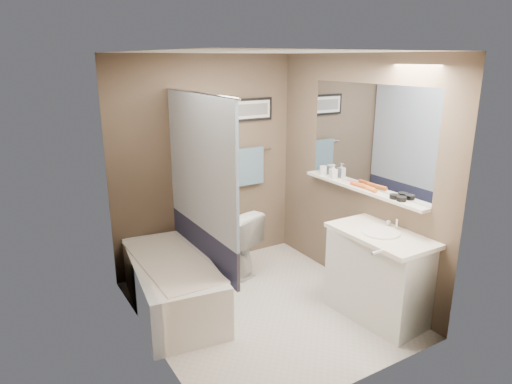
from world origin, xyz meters
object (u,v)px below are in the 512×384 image
candle_bowl_near (401,199)px  glass_jar (323,171)px  bathtub (172,284)px  soap_bottle (333,171)px  hair_brush_front (369,188)px  toilet (228,242)px  candle_bowl_far (394,197)px  vanity (379,277)px  hair_brush_back (359,185)px

candle_bowl_near → glass_jar: 1.11m
bathtub → candle_bowl_near: 2.30m
glass_jar → soap_bottle: (0.00, -0.17, 0.03)m
bathtub → hair_brush_front: 2.12m
bathtub → toilet: bearing=33.5°
toilet → bathtub: bearing=5.9°
candle_bowl_far → vanity: bearing=-161.2°
bathtub → glass_jar: glass_jar is taller
hair_brush_front → bathtub: bearing=157.6°
toilet → candle_bowl_far: bearing=102.9°
vanity → candle_bowl_far: bearing=13.7°
toilet → candle_bowl_near: candle_bowl_near is taller
toilet → hair_brush_back: (0.96, -1.01, 0.76)m
candle_bowl_far → hair_brush_front: bearing=90.0°
hair_brush_front → hair_brush_back: bearing=90.0°
toilet → candle_bowl_far: size_ratio=8.32×
soap_bottle → toilet: bearing=147.6°
candle_bowl_near → vanity: bearing=173.8°
candle_bowl_far → hair_brush_back: bearing=90.0°
glass_jar → candle_bowl_far: bearing=-90.0°
soap_bottle → candle_bowl_near: bearing=-90.0°
hair_brush_back → soap_bottle: soap_bottle is taller
bathtub → candle_bowl_near: candle_bowl_near is taller
bathtub → candle_bowl_far: (1.79, -1.06, 0.89)m
vanity → soap_bottle: soap_bottle is taller
hair_brush_back → toilet: bearing=133.7°
candle_bowl_far → glass_jar: glass_jar is taller
hair_brush_front → candle_bowl_near: bearing=-90.0°
vanity → toilet: bearing=111.9°
toilet → soap_bottle: soap_bottle is taller
toilet → hair_brush_front: (0.96, -1.14, 0.76)m
toilet → vanity: 1.72m
vanity → glass_jar: 1.34m
candle_bowl_near → glass_jar: size_ratio=0.90×
vanity → candle_bowl_near: (0.19, -0.02, 0.73)m
candle_bowl_far → glass_jar: (0.00, 1.02, 0.03)m
vanity → soap_bottle: bearing=73.5°
glass_jar → soap_bottle: 0.17m
candle_bowl_far → bathtub: bearing=149.3°
hair_brush_front → soap_bottle: size_ratio=1.45×
candle_bowl_near → soap_bottle: (0.00, 0.94, 0.06)m
vanity → hair_brush_front: size_ratio=4.09×
toilet → hair_brush_back: 1.59m
hair_brush_back → candle_bowl_near: bearing=-90.0°
vanity → hair_brush_back: hair_brush_back is taller
vanity → candle_bowl_far: (0.19, 0.06, 0.73)m
toilet → glass_jar: glass_jar is taller
bathtub → hair_brush_front: bearing=-15.2°
candle_bowl_far → hair_brush_front: (0.00, 0.32, 0.00)m
toilet → hair_brush_back: hair_brush_back is taller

